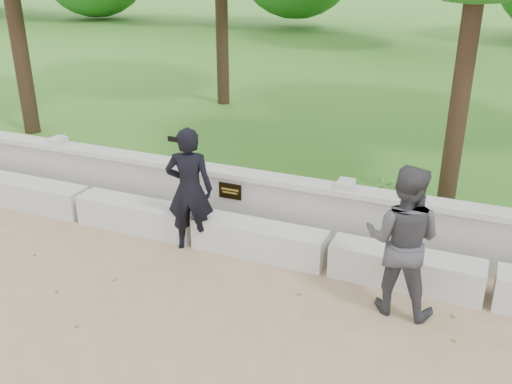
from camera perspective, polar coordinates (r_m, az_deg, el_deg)
ground at (r=7.06m, az=-13.56°, el=-11.43°), size 80.00×80.00×0.00m
lawn at (r=19.30m, az=11.75°, el=11.26°), size 40.00×22.00×0.25m
concrete_bench at (r=8.31m, az=-6.09°, el=-3.50°), size 11.90×0.45×0.45m
parapet_wall at (r=8.77m, az=-3.96°, el=-0.22°), size 12.50×0.35×0.90m
man_main at (r=7.87m, az=-6.66°, el=0.24°), size 0.75×0.69×1.78m
visitor_left at (r=6.65m, az=14.44°, el=-4.73°), size 0.91×0.73×1.81m
shrub_a at (r=11.15m, az=-18.35°, el=4.23°), size 0.37×0.36×0.59m
shrub_b at (r=8.65m, az=12.47°, el=-0.41°), size 0.42×0.44×0.62m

